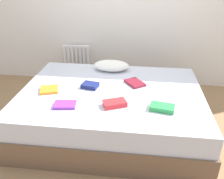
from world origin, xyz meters
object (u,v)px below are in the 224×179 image
at_px(textbook_orange, 49,90).
at_px(pillow, 111,66).
at_px(textbook_navy, 90,85).
at_px(radiator, 77,60).
at_px(textbook_purple, 65,105).
at_px(textbook_maroon, 135,83).
at_px(textbook_red, 115,103).
at_px(textbook_green, 162,108).
at_px(bed, 111,110).

bearing_deg(textbook_orange, pillow, 28.92).
distance_m(pillow, textbook_navy, 0.55).
relative_size(radiator, textbook_purple, 2.29).
relative_size(textbook_navy, textbook_maroon, 0.76).
bearing_deg(textbook_red, textbook_purple, 163.80).
relative_size(textbook_orange, textbook_purple, 0.89).
bearing_deg(radiator, textbook_navy, -68.24).
bearing_deg(pillow, textbook_orange, -132.61).
xyz_separation_m(textbook_maroon, textbook_green, (0.28, -0.52, 0.01)).
bearing_deg(textbook_orange, radiator, 73.19).
height_order(textbook_green, textbook_red, textbook_red).
xyz_separation_m(bed, pillow, (-0.07, 0.56, 0.32)).
distance_m(textbook_maroon, textbook_red, 0.54).
height_order(textbook_purple, textbook_red, textbook_red).
height_order(radiator, textbook_red, radiator).
bearing_deg(bed, textbook_red, -77.45).
relative_size(textbook_navy, textbook_green, 0.78).
bearing_deg(textbook_purple, textbook_maroon, 33.70).
height_order(bed, radiator, radiator).
relative_size(textbook_green, textbook_red, 1.03).
relative_size(radiator, textbook_red, 2.22).
distance_m(textbook_maroon, textbook_green, 0.59).
bearing_deg(textbook_green, pillow, 134.17).
xyz_separation_m(textbook_orange, textbook_purple, (0.26, -0.29, -0.00)).
bearing_deg(textbook_purple, textbook_orange, 125.15).
distance_m(bed, textbook_purple, 0.62).
bearing_deg(radiator, textbook_purple, -79.21).
relative_size(radiator, textbook_maroon, 2.09).
distance_m(radiator, textbook_green, 1.98).
relative_size(bed, textbook_purple, 9.43).
xyz_separation_m(textbook_purple, textbook_red, (0.48, 0.06, 0.01)).
relative_size(textbook_orange, textbook_red, 0.86).
xyz_separation_m(radiator, textbook_purple, (0.30, -1.59, 0.14)).
bearing_deg(radiator, pillow, -45.23).
distance_m(pillow, textbook_red, 0.89).
bearing_deg(textbook_red, textbook_navy, 107.53).
relative_size(textbook_orange, textbook_green, 0.84).
bearing_deg(textbook_orange, textbook_navy, -1.02).
distance_m(radiator, textbook_navy, 1.26).
xyz_separation_m(textbook_maroon, textbook_red, (-0.18, -0.51, 0.01)).
bearing_deg(radiator, textbook_maroon, -46.77).
relative_size(textbook_maroon, textbook_orange, 1.23).
bearing_deg(textbook_maroon, textbook_orange, -108.89).
height_order(bed, pillow, pillow).
height_order(textbook_purple, textbook_green, textbook_green).
height_order(radiator, textbook_orange, radiator).
distance_m(radiator, textbook_purple, 1.62).
bearing_deg(radiator, textbook_red, -62.87).
distance_m(textbook_navy, textbook_maroon, 0.51).
bearing_deg(textbook_navy, textbook_maroon, 28.42).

